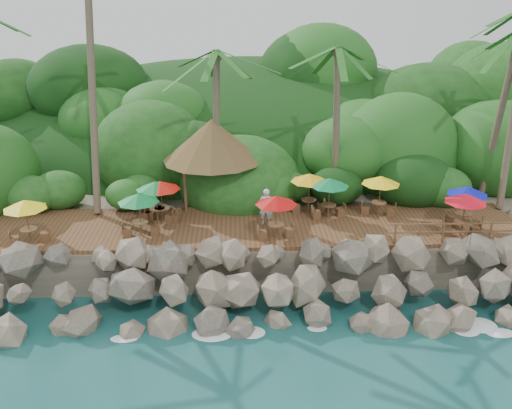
{
  "coord_description": "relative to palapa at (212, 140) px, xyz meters",
  "views": [
    {
      "loc": [
        -1.0,
        -19.09,
        13.33
      ],
      "look_at": [
        0.0,
        6.0,
        3.4
      ],
      "focal_mm": 39.14,
      "sensor_mm": 36.0,
      "label": 1
    }
  ],
  "objects": [
    {
      "name": "seawall",
      "position": [
        2.15,
        -7.19,
        -4.64
      ],
      "size": [
        29.0,
        4.0,
        2.3
      ],
      "primitive_type": null,
      "color": "gray",
      "rests_on": "ground"
    },
    {
      "name": "dining_clusters",
      "position": [
        2.95,
        -3.33,
        -1.74
      ],
      "size": [
        22.42,
        5.15,
        2.11
      ],
      "color": "brown",
      "rests_on": "terrace"
    },
    {
      "name": "waiter",
      "position": [
        2.65,
        -3.11,
        -2.55
      ],
      "size": [
        0.76,
        0.58,
        1.87
      ],
      "primitive_type": "imported",
      "rotation": [
        0.0,
        0.0,
        2.93
      ],
      "color": "silver",
      "rests_on": "terrace"
    },
    {
      "name": "palms",
      "position": [
        3.37,
        -0.25,
        6.14
      ],
      "size": [
        32.36,
        7.05,
        14.22
      ],
      "color": "brown",
      "rests_on": "ground"
    },
    {
      "name": "terrace",
      "position": [
        2.15,
        -3.19,
        -3.59
      ],
      "size": [
        26.0,
        5.0,
        0.2
      ],
      "primitive_type": "cube",
      "color": "brown",
      "rests_on": "land_base"
    },
    {
      "name": "foam_line",
      "position": [
        2.15,
        -8.89,
        -5.76
      ],
      "size": [
        25.2,
        0.8,
        0.06
      ],
      "color": "white",
      "rests_on": "ground"
    },
    {
      "name": "jungle_foliage",
      "position": [
        2.15,
        5.81,
        -5.79
      ],
      "size": [
        44.0,
        16.0,
        12.0
      ],
      "primitive_type": null,
      "color": "#143811",
      "rests_on": "ground"
    },
    {
      "name": "ground",
      "position": [
        2.15,
        -9.19,
        -5.79
      ],
      "size": [
        140.0,
        140.0,
        0.0
      ],
      "primitive_type": "plane",
      "color": "#19514F",
      "rests_on": "ground"
    },
    {
      "name": "jungle_hill",
      "position": [
        2.15,
        14.31,
        -5.79
      ],
      "size": [
        44.8,
        28.0,
        15.4
      ],
      "primitive_type": "ellipsoid",
      "color": "#143811",
      "rests_on": "ground"
    },
    {
      "name": "railing",
      "position": [
        11.69,
        -5.54,
        -2.88
      ],
      "size": [
        7.2,
        0.1,
        1.0
      ],
      "color": "brown",
      "rests_on": "terrace"
    },
    {
      "name": "land_base",
      "position": [
        2.15,
        6.81,
        -4.74
      ],
      "size": [
        32.0,
        25.2,
        2.1
      ],
      "primitive_type": "cube",
      "color": "gray",
      "rests_on": "ground"
    },
    {
      "name": "palapa",
      "position": [
        0.0,
        0.0,
        0.0
      ],
      "size": [
        5.26,
        5.26,
        4.6
      ],
      "color": "brown",
      "rests_on": "ground"
    }
  ]
}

